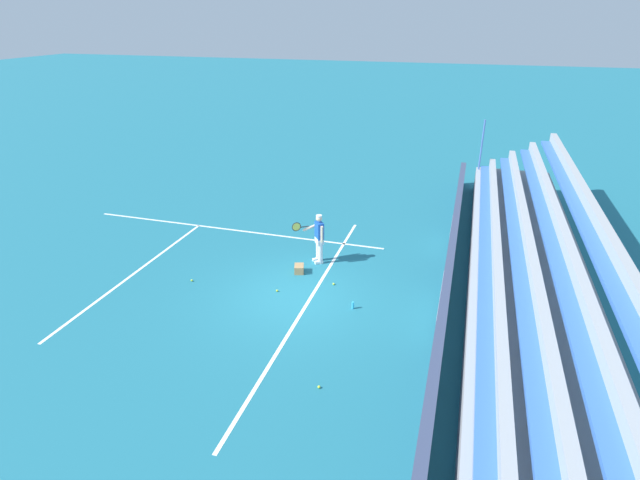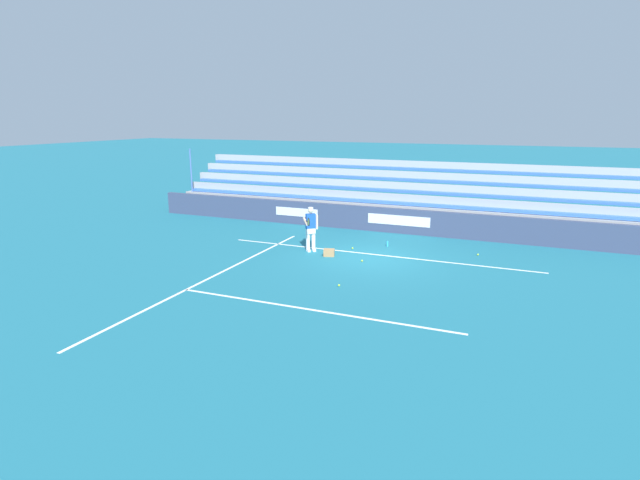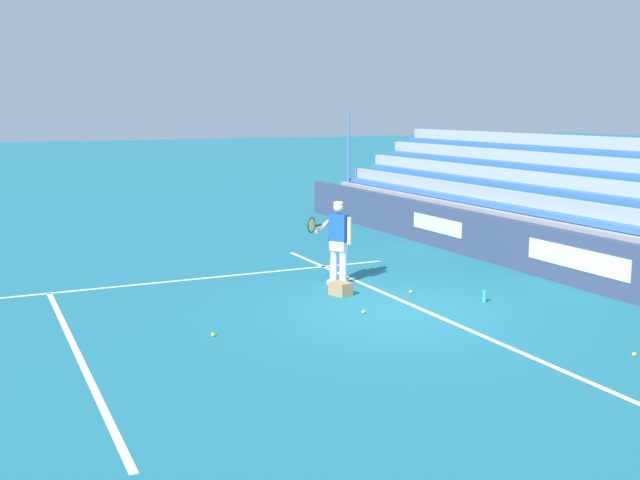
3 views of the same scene
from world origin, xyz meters
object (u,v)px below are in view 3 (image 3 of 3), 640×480
at_px(tennis_player, 338,241).
at_px(tennis_ball_far_left, 213,335).
at_px(ball_box_cardboard, 341,289).
at_px(tennis_ball_stray_back, 411,292).
at_px(tennis_ball_on_baseline, 634,354).
at_px(tennis_ball_by_box, 363,312).
at_px(water_bottle, 484,297).

height_order(tennis_player, tennis_ball_far_left, tennis_player).
bearing_deg(ball_box_cardboard, tennis_player, -22.84).
height_order(tennis_ball_stray_back, tennis_ball_far_left, same).
relative_size(tennis_player, tennis_ball_on_baseline, 25.98).
bearing_deg(tennis_ball_by_box, ball_box_cardboard, -9.97).
bearing_deg(water_bottle, ball_box_cardboard, 53.25).
bearing_deg(tennis_ball_by_box, tennis_ball_far_left, 93.64).
relative_size(ball_box_cardboard, water_bottle, 1.82).
bearing_deg(tennis_player, tennis_ball_on_baseline, -162.96).
relative_size(tennis_ball_by_box, tennis_ball_on_baseline, 1.00).
height_order(ball_box_cardboard, water_bottle, ball_box_cardboard).
relative_size(tennis_ball_by_box, tennis_ball_far_left, 1.00).
bearing_deg(tennis_ball_on_baseline, tennis_ball_far_left, 56.04).
bearing_deg(tennis_ball_by_box, tennis_player, -15.32).
distance_m(tennis_ball_stray_back, tennis_ball_by_box, 1.79).
xyz_separation_m(ball_box_cardboard, tennis_ball_on_baseline, (-5.13, -2.24, -0.10)).
relative_size(ball_box_cardboard, tennis_ball_by_box, 6.06).
distance_m(ball_box_cardboard, tennis_ball_far_left, 3.44).
bearing_deg(tennis_ball_on_baseline, water_bottle, 0.66).
distance_m(tennis_ball_stray_back, tennis_ball_on_baseline, 4.75).
height_order(tennis_ball_by_box, tennis_ball_on_baseline, same).
bearing_deg(tennis_ball_by_box, tennis_ball_on_baseline, -146.55).
relative_size(tennis_ball_on_baseline, water_bottle, 0.30).
bearing_deg(water_bottle, tennis_ball_stray_back, 37.42).
bearing_deg(tennis_ball_stray_back, tennis_ball_on_baseline, -168.66).
height_order(tennis_player, tennis_ball_on_baseline, tennis_player).
distance_m(tennis_ball_by_box, tennis_ball_on_baseline, 4.50).
bearing_deg(tennis_ball_far_left, tennis_ball_stray_back, -76.13).
height_order(ball_box_cardboard, tennis_ball_stray_back, ball_box_cardboard).
bearing_deg(tennis_ball_on_baseline, tennis_ball_by_box, 33.45).
height_order(tennis_ball_on_baseline, water_bottle, water_bottle).
xyz_separation_m(tennis_ball_by_box, tennis_ball_far_left, (-0.18, 2.83, 0.00)).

